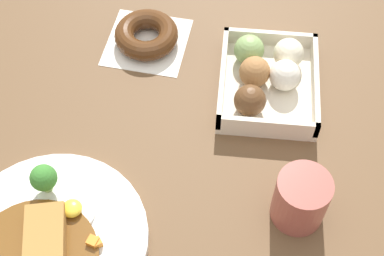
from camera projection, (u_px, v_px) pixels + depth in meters
name	position (u px, v px, depth m)	size (l,w,h in m)	color
ground_plane	(182.00, 151.00, 0.88)	(1.60, 1.60, 0.00)	brown
curry_plate	(49.00, 239.00, 0.78)	(0.27, 0.27, 0.07)	white
donut_box	(266.00, 77.00, 0.93)	(0.19, 0.16, 0.06)	beige
chocolate_ring_donut	(146.00, 35.00, 0.99)	(0.15, 0.15, 0.04)	white
coffee_mug	(301.00, 199.00, 0.78)	(0.08, 0.08, 0.09)	#9E4C42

